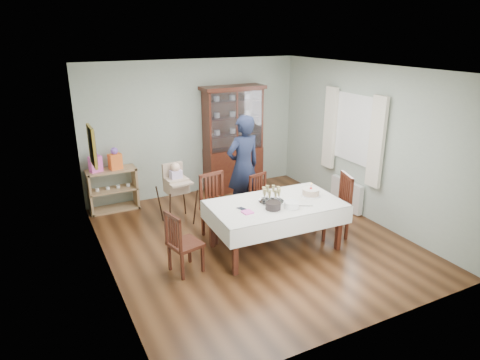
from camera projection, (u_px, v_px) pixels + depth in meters
floor at (253, 240)px, 6.96m from camera, size 5.00×5.00×0.00m
room_shell at (238, 130)px, 6.83m from camera, size 5.00×5.00×5.00m
dining_table at (275, 225)px, 6.57m from camera, size 2.05×1.23×0.76m
china_cabinet at (233, 138)px, 8.80m from camera, size 1.30×0.48×2.18m
sideboard at (113, 190)px, 7.99m from camera, size 0.90×0.38×0.80m
picture_frame at (92, 146)px, 6.13m from camera, size 0.04×0.48×0.58m
window at (355, 129)px, 7.64m from camera, size 0.04×1.02×1.22m
curtain_left at (377, 142)px, 7.13m from camera, size 0.07×0.30×1.55m
curtain_right at (330, 128)px, 8.17m from camera, size 0.07×0.30×1.55m
radiator at (346, 194)px, 8.03m from camera, size 0.10×0.80×0.55m
chair_far_left at (218, 219)px, 6.98m from camera, size 0.54×0.54×1.05m
chair_far_right at (264, 211)px, 7.40m from camera, size 0.49×0.49×0.90m
chair_end_left at (185, 254)px, 5.96m from camera, size 0.49×0.49×0.91m
chair_end_right at (333, 217)px, 7.02m from camera, size 0.59×0.59×1.05m
woman at (243, 167)px, 7.59m from camera, size 0.73×0.53×1.86m
high_chair at (177, 200)px, 7.43m from camera, size 0.53×0.53×1.11m
champagne_tray at (271, 198)px, 6.44m from camera, size 0.39×0.39×0.24m
birthday_cake at (311, 192)px, 6.70m from camera, size 0.31×0.31×0.21m
plate_stack_dark at (273, 206)px, 6.20m from camera, size 0.27×0.27×0.11m
plate_stack_white at (291, 205)px, 6.25m from camera, size 0.28×0.28×0.10m
napkin_stack at (247, 212)px, 6.09m from camera, size 0.16×0.16×0.02m
cutlery at (240, 209)px, 6.19m from camera, size 0.15×0.19×0.01m
cake_knife at (304, 206)px, 6.32m from camera, size 0.24×0.15×0.01m
gift_bag_pink at (95, 162)px, 7.67m from camera, size 0.24×0.19×0.40m
gift_bag_orange at (115, 159)px, 7.82m from camera, size 0.25×0.20×0.41m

